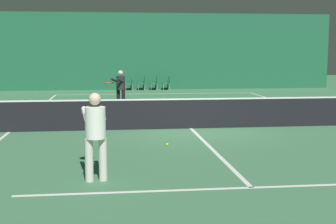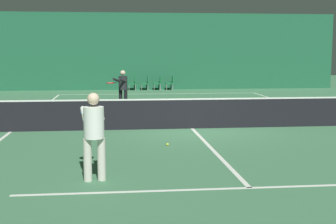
{
  "view_description": "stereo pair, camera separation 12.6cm",
  "coord_description": "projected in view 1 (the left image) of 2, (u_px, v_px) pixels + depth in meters",
  "views": [
    {
      "loc": [
        -2.43,
        -14.2,
        2.41
      ],
      "look_at": [
        -1.1,
        -3.13,
        0.94
      ],
      "focal_mm": 50.0,
      "sensor_mm": 36.0,
      "label": 1
    },
    {
      "loc": [
        -2.31,
        -14.22,
        2.41
      ],
      "look_at": [
        -1.1,
        -3.13,
        0.94
      ],
      "focal_mm": 50.0,
      "sensor_mm": 36.0,
      "label": 2
    }
  ],
  "objects": [
    {
      "name": "ground_plane",
      "position": [
        191.0,
        128.0,
        14.58
      ],
      "size": [
        60.0,
        60.0,
        0.0
      ],
      "primitive_type": "plane",
      "color": "#3D704C"
    },
    {
      "name": "backdrop_curtain",
      "position": [
        151.0,
        52.0,
        28.92
      ],
      "size": [
        23.0,
        0.12,
        4.72
      ],
      "color": "#1E5B3D",
      "rests_on": "ground"
    },
    {
      "name": "court_line_baseline_far",
      "position": [
        155.0,
        94.0,
        26.3
      ],
      "size": [
        11.0,
        0.1,
        0.0
      ],
      "color": "silver",
      "rests_on": "ground"
    },
    {
      "name": "court_line_service_far",
      "position": [
        167.0,
        105.0,
        20.88
      ],
      "size": [
        8.25,
        0.1,
        0.0
      ],
      "color": "silver",
      "rests_on": "ground"
    },
    {
      "name": "court_line_service_near",
      "position": [
        251.0,
        188.0,
        8.28
      ],
      "size": [
        8.25,
        0.1,
        0.0
      ],
      "color": "silver",
      "rests_on": "ground"
    },
    {
      "name": "court_line_sideline_left",
      "position": [
        9.0,
        132.0,
        13.93
      ],
      "size": [
        0.1,
        23.8,
        0.0
      ],
      "color": "silver",
      "rests_on": "ground"
    },
    {
      "name": "court_line_centre",
      "position": [
        191.0,
        128.0,
        14.58
      ],
      "size": [
        0.1,
        12.8,
        0.0
      ],
      "color": "silver",
      "rests_on": "ground"
    },
    {
      "name": "tennis_net",
      "position": [
        191.0,
        112.0,
        14.52
      ],
      "size": [
        12.0,
        0.1,
        1.07
      ],
      "color": "black",
      "rests_on": "ground"
    },
    {
      "name": "player_near",
      "position": [
        95.0,
        130.0,
        8.64
      ],
      "size": [
        0.56,
        1.38,
        1.65
      ],
      "rotation": [
        0.0,
        0.0,
        1.73
      ],
      "color": "beige",
      "rests_on": "ground"
    },
    {
      "name": "player_far",
      "position": [
        120.0,
        86.0,
        19.63
      ],
      "size": [
        1.0,
        1.3,
        1.59
      ],
      "rotation": [
        0.0,
        0.0,
        -2.14
      ],
      "color": "black",
      "rests_on": "ground"
    },
    {
      "name": "courtside_chair_0",
      "position": [
        130.0,
        82.0,
        28.47
      ],
      "size": [
        0.44,
        0.44,
        0.84
      ],
      "rotation": [
        0.0,
        0.0,
        -1.57
      ],
      "color": "#99999E",
      "rests_on": "ground"
    },
    {
      "name": "courtside_chair_1",
      "position": [
        143.0,
        82.0,
        28.56
      ],
      "size": [
        0.44,
        0.44,
        0.84
      ],
      "rotation": [
        0.0,
        0.0,
        -1.57
      ],
      "color": "#99999E",
      "rests_on": "ground"
    },
    {
      "name": "courtside_chair_2",
      "position": [
        155.0,
        82.0,
        28.65
      ],
      "size": [
        0.44,
        0.44,
        0.84
      ],
      "rotation": [
        0.0,
        0.0,
        -1.57
      ],
      "color": "#99999E",
      "rests_on": "ground"
    },
    {
      "name": "courtside_chair_3",
      "position": [
        167.0,
        82.0,
        28.74
      ],
      "size": [
        0.44,
        0.44,
        0.84
      ],
      "rotation": [
        0.0,
        0.0,
        -1.57
      ],
      "color": "#99999E",
      "rests_on": "ground"
    },
    {
      "name": "tennis_ball",
      "position": [
        167.0,
        144.0,
        11.94
      ],
      "size": [
        0.07,
        0.07,
        0.07
      ],
      "color": "#D1DB33",
      "rests_on": "ground"
    }
  ]
}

